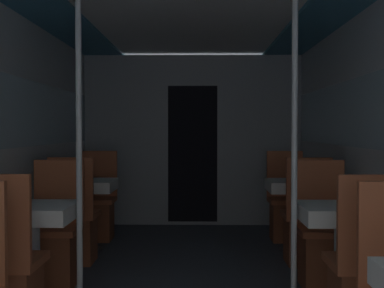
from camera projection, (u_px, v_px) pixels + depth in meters
name	position (u px, v px, depth m)	size (l,w,h in m)	color
bulkhead_far	(193.00, 141.00, 6.97)	(2.81, 0.09, 2.21)	gray
dining_table_left_1	(33.00, 220.00, 3.73)	(0.57, 0.57, 0.73)	#4C4C51
chair_left_near_1	(6.00, 286.00, 3.20)	(0.41, 0.41, 1.00)	brown
chair_left_far_1	(54.00, 247.00, 4.27)	(0.41, 0.41, 1.00)	brown
support_pole_left_1	(79.00, 150.00, 3.71)	(0.04, 0.04, 2.21)	silver
dining_table_left_2	(87.00, 191.00, 5.50)	(0.57, 0.57, 0.73)	#4C4C51
chair_left_near_2	(75.00, 230.00, 4.97)	(0.41, 0.41, 1.00)	brown
chair_left_far_2	(97.00, 212.00, 6.04)	(0.41, 0.41, 1.00)	brown
dining_table_right_1	(341.00, 221.00, 3.70)	(0.57, 0.57, 0.73)	#4C4C51
chair_right_near_1	(364.00, 288.00, 3.17)	(0.41, 0.41, 1.00)	brown
chair_right_far_1	(323.00, 248.00, 4.24)	(0.41, 0.41, 1.00)	brown
support_pole_right_1	(294.00, 151.00, 3.69)	(0.04, 0.04, 2.21)	silver
dining_table_right_2	(295.00, 191.00, 5.46)	(0.57, 0.57, 0.73)	#4C4C51
chair_right_near_2	(305.00, 231.00, 4.94)	(0.41, 0.41, 1.00)	brown
chair_right_far_2	(287.00, 213.00, 6.00)	(0.41, 0.41, 1.00)	brown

